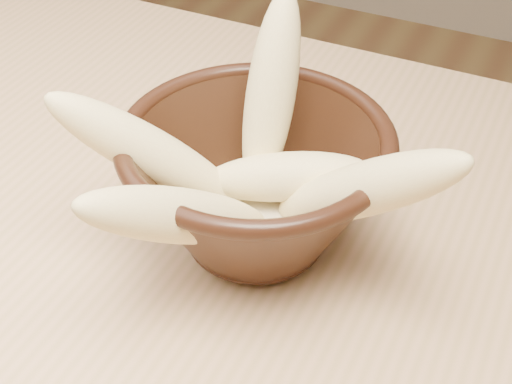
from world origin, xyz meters
TOP-DOWN VIEW (x-y plane):
  - table at (0.00, 0.00)m, footprint 1.20×0.80m
  - bowl at (-0.09, 0.05)m, footprint 0.21×0.21m
  - milk_puddle at (-0.09, 0.05)m, footprint 0.12×0.12m
  - banana_upright at (-0.10, 0.09)m, footprint 0.04×0.10m
  - banana_left at (-0.16, 0.01)m, footprint 0.15×0.12m
  - banana_right at (0.00, 0.04)m, footprint 0.17×0.07m
  - banana_across at (-0.07, 0.06)m, footprint 0.14×0.08m
  - banana_front at (-0.10, -0.04)m, footprint 0.11×0.17m

SIDE VIEW (x-z plane):
  - table at x=0.00m, z-range 0.30..1.05m
  - milk_puddle at x=-0.09m, z-range 0.78..0.80m
  - bowl at x=-0.09m, z-range 0.76..0.87m
  - banana_across at x=-0.07m, z-range 0.79..0.85m
  - banana_front at x=-0.10m, z-range 0.78..0.91m
  - banana_left at x=-0.16m, z-range 0.78..0.92m
  - banana_right at x=0.00m, z-range 0.78..0.92m
  - banana_upright at x=-0.10m, z-range 0.79..0.95m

